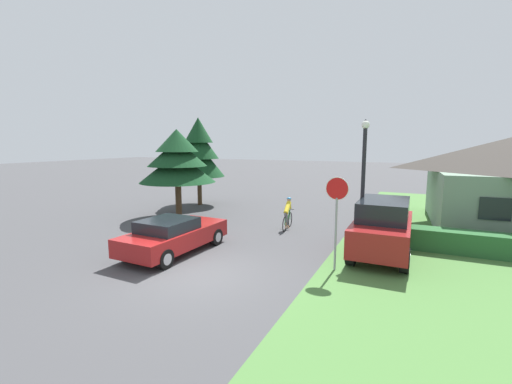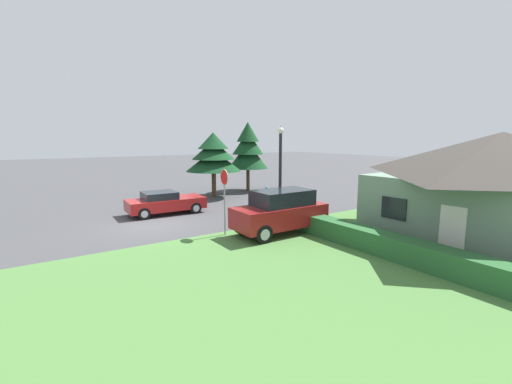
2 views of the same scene
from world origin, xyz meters
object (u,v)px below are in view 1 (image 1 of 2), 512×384
sedan_left_lane (174,235)px  conifer_tall_near (177,160)px  cyclist (287,214)px  conifer_tall_far (199,152)px  parked_suv_right (383,227)px  street_lamp (363,174)px  stop_sign (337,205)px

sedan_left_lane → conifer_tall_near: conifer_tall_near is taller
sedan_left_lane → cyclist: (2.64, 5.19, 0.05)m
conifer_tall_near → conifer_tall_far: bearing=107.9°
parked_suv_right → street_lamp: street_lamp is taller
parked_suv_right → sedan_left_lane: bearing=113.3°
stop_sign → conifer_tall_near: (-9.57, 4.31, 1.05)m
cyclist → conifer_tall_far: 8.94m
stop_sign → conifer_tall_far: size_ratio=0.53×
parked_suv_right → conifer_tall_near: conifer_tall_near is taller
cyclist → street_lamp: (3.61, -1.52, 2.17)m
sedan_left_lane → conifer_tall_near: bearing=38.0°
sedan_left_lane → cyclist: size_ratio=2.45×
street_lamp → conifer_tall_near: street_lamp is taller
street_lamp → sedan_left_lane: bearing=-149.6°
conifer_tall_far → street_lamp: bearing=-25.3°
cyclist → conifer_tall_far: bearing=57.6°
conifer_tall_near → cyclist: bearing=0.8°
parked_suv_right → conifer_tall_far: 13.66m
parked_suv_right → street_lamp: (-0.84, 0.62, 1.86)m
sedan_left_lane → conifer_tall_far: bearing=31.0°
street_lamp → conifer_tall_near: bearing=171.8°
stop_sign → conifer_tall_far: 13.63m
sedan_left_lane → conifer_tall_far: size_ratio=0.78×
parked_suv_right → stop_sign: stop_sign is taller
cyclist → stop_sign: size_ratio=0.60×
conifer_tall_near → parked_suv_right: bearing=-10.8°
sedan_left_lane → cyclist: cyclist is taller
street_lamp → cyclist: bearing=157.2°
sedan_left_lane → parked_suv_right: (7.10, 3.05, 0.37)m
sedan_left_lane → stop_sign: bearing=-80.3°
parked_suv_right → street_lamp: 2.13m
parked_suv_right → stop_sign: size_ratio=1.46×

